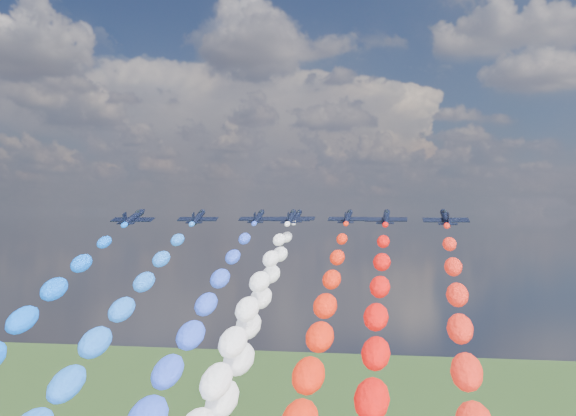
# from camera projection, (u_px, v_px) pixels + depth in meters

# --- Properties ---
(jet_0) EXTENTS (9.19, 12.30, 5.83)m
(jet_0) POSITION_uv_depth(u_px,v_px,m) (134.00, 218.00, 145.43)
(jet_0) COLOR black
(jet_1) EXTENTS (9.30, 12.38, 5.83)m
(jet_1) POSITION_uv_depth(u_px,v_px,m) (198.00, 217.00, 156.75)
(jet_1) COLOR black
(jet_2) EXTENTS (8.87, 12.06, 5.83)m
(jet_2) POSITION_uv_depth(u_px,v_px,m) (259.00, 217.00, 163.40)
(jet_2) COLOR black
(trail_2) EXTENTS (6.27, 128.48, 55.93)m
(trail_2) POSITION_uv_depth(u_px,v_px,m) (158.00, 410.00, 98.32)
(trail_2) COLOR blue
(jet_3) EXTENTS (9.04, 12.19, 5.83)m
(jet_3) POSITION_uv_depth(u_px,v_px,m) (291.00, 217.00, 157.35)
(jet_3) COLOR black
(jet_4) EXTENTS (8.79, 12.01, 5.83)m
(jet_4) POSITION_uv_depth(u_px,v_px,m) (297.00, 217.00, 172.54)
(jet_4) COLOR black
(trail_4) EXTENTS (6.27, 128.48, 55.93)m
(trail_4) POSITION_uv_depth(u_px,v_px,m) (229.00, 393.00, 107.46)
(trail_4) COLOR silver
(jet_5) EXTENTS (9.30, 12.37, 5.83)m
(jet_5) POSITION_uv_depth(u_px,v_px,m) (348.00, 217.00, 161.45)
(jet_5) COLOR black
(trail_5) EXTENTS (6.27, 128.48, 55.93)m
(trail_5) POSITION_uv_depth(u_px,v_px,m) (306.00, 414.00, 96.37)
(trail_5) COLOR red
(jet_6) EXTENTS (8.98, 12.15, 5.83)m
(jet_6) POSITION_uv_depth(u_px,v_px,m) (386.00, 217.00, 148.56)
(jet_6) COLOR black
(jet_7) EXTENTS (9.54, 12.55, 5.83)m
(jet_7) POSITION_uv_depth(u_px,v_px,m) (446.00, 218.00, 137.62)
(jet_7) COLOR black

